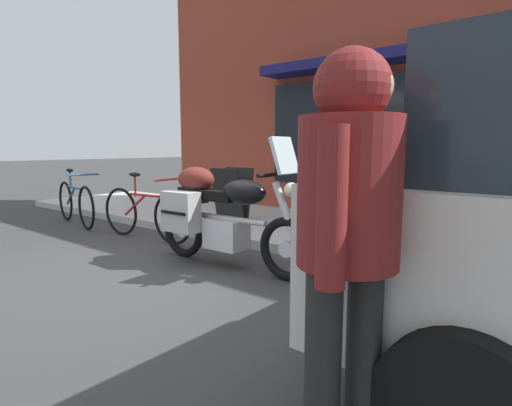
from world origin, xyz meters
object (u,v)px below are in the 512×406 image
(parked_bicycle, at_px, (145,213))
(second_bicycle_by_cafe, at_px, (75,202))
(pedestrian_walking, at_px, (349,217))
(sandwich_board_sign, at_px, (232,196))
(touring_motorcycle, at_px, (218,212))

(parked_bicycle, xyz_separation_m, second_bicycle_by_cafe, (-1.85, -0.04, -0.00))
(second_bicycle_by_cafe, bearing_deg, parked_bicycle, 1.34)
(parked_bicycle, distance_m, second_bicycle_by_cafe, 1.85)
(parked_bicycle, xyz_separation_m, pedestrian_walking, (4.03, -2.03, 0.65))
(sandwich_board_sign, relative_size, second_bicycle_by_cafe, 0.48)
(pedestrian_walking, bearing_deg, second_bicycle_by_cafe, 161.30)
(sandwich_board_sign, distance_m, second_bicycle_by_cafe, 2.71)
(parked_bicycle, relative_size, second_bicycle_by_cafe, 1.01)
(parked_bicycle, distance_m, pedestrian_walking, 4.56)
(pedestrian_walking, bearing_deg, parked_bicycle, 153.23)
(pedestrian_walking, distance_m, second_bicycle_by_cafe, 6.23)
(touring_motorcycle, distance_m, parked_bicycle, 1.73)
(pedestrian_walking, relative_size, sandwich_board_sign, 1.92)
(sandwich_board_sign, height_order, second_bicycle_by_cafe, sandwich_board_sign)
(touring_motorcycle, bearing_deg, second_bicycle_by_cafe, 176.03)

